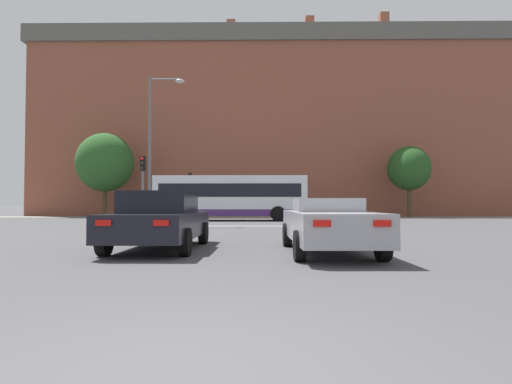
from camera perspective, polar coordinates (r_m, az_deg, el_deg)
ground_plane at (r=2.97m, az=-9.96°, el=-25.24°), size 400.00×400.00×0.00m
stop_line_strip at (r=20.84m, az=-0.71°, el=-4.89°), size 8.82×0.30×0.01m
far_pavement at (r=34.32m, az=-0.17°, el=-3.61°), size 69.80×2.50×0.01m
brick_civic_building at (r=43.56m, az=2.10°, el=8.99°), size 47.80×11.33×20.48m
car_saloon_left at (r=10.66m, az=-13.52°, el=-3.90°), size 2.08×4.45×1.50m
car_roadster_right at (r=9.82m, az=10.22°, el=-4.53°), size 2.01×4.72×1.31m
bus_crossing_lead at (r=27.87m, az=-3.59°, el=-0.69°), size 10.39×2.77×3.07m
traffic_light_far_left at (r=34.39m, az=-9.42°, el=0.70°), size 0.26×0.31×3.80m
traffic_light_near_left at (r=22.46m, az=-15.89°, el=1.90°), size 0.26×0.31×3.75m
street_lamp_junction at (r=23.43m, az=-14.21°, el=7.80°), size 2.01×0.36×8.37m
pedestrian_waiting at (r=34.49m, az=6.89°, el=-2.02°), size 0.43×0.45×1.63m
tree_by_building at (r=36.73m, az=21.01°, el=3.16°), size 3.62×3.62×6.11m
tree_kerbside at (r=36.70m, az=-20.76°, el=3.95°), size 4.78×4.78×7.21m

